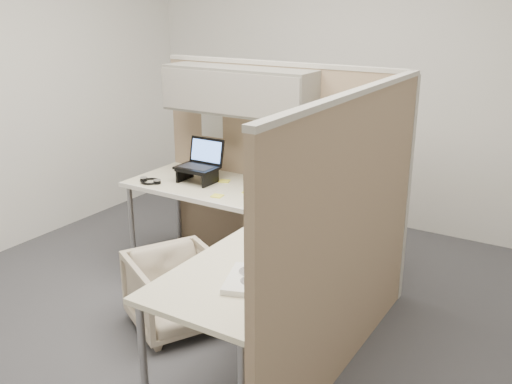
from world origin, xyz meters
The scene contains 20 objects.
ground centered at (0.00, 0.00, 0.00)m, with size 4.50×4.50×0.00m, color #39393E.
partition_back centered at (-0.22, 0.83, 1.10)m, with size 2.00×0.36×1.63m.
partition_right centered at (0.90, -0.07, 0.82)m, with size 0.07×2.03×1.63m.
desk centered at (0.12, 0.13, 0.69)m, with size 2.00×1.98×0.73m.
office_chair centered at (-0.21, -0.25, 0.28)m, with size 0.55×0.51×0.56m, color beige.
monitor_left centered at (0.14, 0.69, 1.00)m, with size 0.43×0.20×0.47m.
monitor_right centered at (0.63, 0.58, 1.00)m, with size 0.37×0.30×0.47m.
laptop_station centered at (-0.59, 0.55, 0.85)m, with size 0.31×0.26×0.32m.
keyboard centered at (0.23, 0.31, 0.74)m, with size 0.40×0.13×0.02m, color black.
mouse centered at (0.47, 0.27, 0.75)m, with size 0.10×0.07×0.04m, color black.
travel_mug centered at (0.31, 0.61, 0.81)m, with size 0.07×0.07×0.15m.
soda_can_green centered at (0.72, 0.30, 0.79)m, with size 0.07×0.07×0.12m, color #268C1E.
soda_can_silver centered at (0.56, 0.44, 0.79)m, with size 0.07×0.07×0.12m, color silver.
sticky_note_d centered at (-0.12, 0.51, 0.73)m, with size 0.08×0.08×0.01m, color yellow.
sticky_note_a centered at (-0.27, 0.32, 0.73)m, with size 0.08×0.08×0.01m, color yellow.
sticky_note_c centered at (-0.42, 0.64, 0.73)m, with size 0.08×0.08×0.01m, color yellow.
sticky_note_b centered at (0.06, 0.28, 0.73)m, with size 0.08×0.08×0.01m, color yellow.
headphones centered at (-0.89, 0.32, 0.74)m, with size 0.19×0.15×0.03m.
paper_stack centered at (0.63, -0.65, 0.75)m, with size 0.33×0.37×0.03m.
desk_clock centered at (0.59, -0.32, 0.77)m, with size 0.07×0.09×0.08m.
Camera 1 is at (1.97, -2.79, 2.05)m, focal length 40.00 mm.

